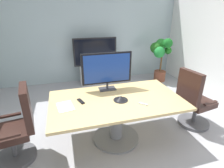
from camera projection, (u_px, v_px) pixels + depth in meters
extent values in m
plane|color=#99999E|center=(120.00, 137.00, 3.00)|extent=(6.75, 6.75, 0.00)
cube|color=#9EB2B7|center=(89.00, 33.00, 5.00)|extent=(5.28, 0.10, 2.78)
cube|color=tan|center=(116.00, 100.00, 2.71)|extent=(2.00, 1.14, 0.04)
cylinder|color=slate|center=(116.00, 120.00, 2.85)|extent=(0.20, 0.20, 0.70)
cylinder|color=slate|center=(116.00, 137.00, 2.98)|extent=(0.76, 0.76, 0.03)
cylinder|color=#4C4C51|center=(16.00, 157.00, 2.56)|extent=(0.56, 0.56, 0.06)
cylinder|color=#4C4C51|center=(13.00, 145.00, 2.48)|extent=(0.07, 0.07, 0.36)
cube|color=black|center=(10.00, 133.00, 2.39)|extent=(0.55, 0.55, 0.10)
cube|color=black|center=(27.00, 107.00, 2.37)|extent=(0.16, 0.46, 0.60)
cube|color=black|center=(11.00, 115.00, 2.57)|extent=(0.28, 0.09, 0.03)
cube|color=black|center=(8.00, 137.00, 2.14)|extent=(0.28, 0.09, 0.03)
cylinder|color=#4C4C51|center=(193.00, 122.00, 3.35)|extent=(0.56, 0.56, 0.06)
cylinder|color=#4C4C51|center=(195.00, 113.00, 3.27)|extent=(0.07, 0.07, 0.36)
cube|color=black|center=(197.00, 102.00, 3.18)|extent=(0.55, 0.55, 0.10)
cube|color=black|center=(189.00, 88.00, 2.95)|extent=(0.16, 0.46, 0.60)
cube|color=black|center=(211.00, 103.00, 2.91)|extent=(0.28, 0.09, 0.03)
cube|color=black|center=(186.00, 91.00, 3.35)|extent=(0.28, 0.09, 0.03)
cube|color=#333338|center=(107.00, 89.00, 3.03)|extent=(0.28, 0.18, 0.02)
cylinder|color=#333338|center=(107.00, 86.00, 3.01)|extent=(0.04, 0.04, 0.10)
cube|color=black|center=(107.00, 68.00, 2.90)|extent=(0.84, 0.04, 0.52)
cube|color=navy|center=(107.00, 69.00, 2.88)|extent=(0.77, 0.01, 0.47)
cube|color=#B7BABC|center=(96.00, 74.00, 5.15)|extent=(0.90, 0.36, 0.55)
cube|color=black|center=(95.00, 52.00, 4.87)|extent=(1.20, 0.06, 0.76)
cube|color=black|center=(95.00, 52.00, 4.84)|extent=(1.12, 0.01, 0.69)
cylinder|color=brown|center=(160.00, 76.00, 5.35)|extent=(0.34, 0.34, 0.30)
cylinder|color=brown|center=(161.00, 64.00, 5.20)|extent=(0.05, 0.05, 0.44)
sphere|color=#1C671B|center=(168.00, 51.00, 5.08)|extent=(0.20, 0.20, 0.20)
sphere|color=#2C8A32|center=(161.00, 44.00, 5.13)|extent=(0.32, 0.32, 0.32)
sphere|color=#24681E|center=(156.00, 48.00, 5.03)|extent=(0.31, 0.31, 0.31)
sphere|color=#218535|center=(159.00, 52.00, 4.94)|extent=(0.31, 0.31, 0.31)
sphere|color=#176420|center=(168.00, 43.00, 4.84)|extent=(0.27, 0.27, 0.27)
cone|color=black|center=(121.00, 98.00, 2.65)|extent=(0.19, 0.19, 0.07)
cylinder|color=black|center=(121.00, 100.00, 2.67)|extent=(0.22, 0.22, 0.01)
cube|color=black|center=(81.00, 101.00, 2.62)|extent=(0.10, 0.18, 0.02)
cube|color=silver|center=(143.00, 104.00, 2.54)|extent=(0.11, 0.10, 0.02)
cube|color=white|center=(65.00, 107.00, 2.49)|extent=(0.26, 0.33, 0.01)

